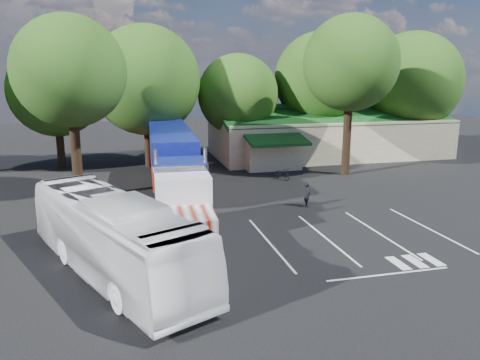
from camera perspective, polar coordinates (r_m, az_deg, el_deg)
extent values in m
plane|color=black|center=(30.40, 0.22, -3.79)|extent=(120.00, 120.00, 0.00)
cube|color=beige|center=(51.26, 10.57, 5.23)|extent=(24.00, 11.00, 4.00)
cube|color=#144719|center=(48.82, 11.86, 7.74)|extent=(24.20, 6.25, 2.10)
cube|color=#144719|center=(53.17, 9.62, 8.26)|extent=(24.20, 6.25, 2.10)
cube|color=beige|center=(43.22, 3.96, 3.17)|extent=(5.00, 2.50, 2.80)
cube|color=#144719|center=(41.76, 4.53, 4.90)|extent=(5.40, 3.19, 0.80)
cylinder|color=black|center=(46.88, -21.04, 3.85)|extent=(0.70, 0.70, 4.00)
sphere|color=#1E4112|center=(46.40, -21.56, 10.13)|extent=(8.40, 8.40, 8.40)
cylinder|color=black|center=(44.95, -11.11, 4.31)|extent=(0.70, 0.70, 4.30)
sphere|color=#1E4112|center=(44.46, -11.45, 11.85)|extent=(10.00, 10.00, 10.00)
cylinder|color=black|center=(47.56, -0.26, 4.61)|extent=(0.70, 0.70, 3.60)
sphere|color=#1E4112|center=(47.09, -0.27, 10.39)|extent=(8.00, 8.00, 8.00)
cylinder|color=black|center=(50.82, 9.55, 5.49)|extent=(0.70, 0.70, 4.50)
sphere|color=#1E4112|center=(50.40, 9.81, 12.09)|extent=(9.60, 9.60, 9.60)
cylinder|color=black|center=(54.59, 19.77, 5.10)|extent=(0.70, 0.70, 3.90)
sphere|color=#1E4112|center=(54.16, 20.25, 11.23)|extent=(10.40, 10.40, 10.40)
cylinder|color=black|center=(34.86, -19.32, 2.73)|extent=(0.70, 0.70, 6.00)
sphere|color=#1E4112|center=(34.37, -20.07, 12.36)|extent=(7.60, 7.60, 7.60)
cylinder|color=black|center=(41.53, 12.89, 5.05)|extent=(0.70, 0.70, 6.50)
sphere|color=#1E4112|center=(41.16, 13.35, 13.70)|extent=(8.00, 8.00, 8.00)
cube|color=black|center=(25.29, -6.93, -5.40)|extent=(1.49, 7.98, 0.28)
cube|color=white|center=(21.35, -5.99, -9.26)|extent=(2.85, 0.41, 0.62)
cube|color=white|center=(21.31, -6.09, -7.34)|extent=(1.37, 0.20, 1.02)
cube|color=white|center=(22.46, -6.42, -5.65)|extent=(2.73, 2.84, 1.30)
cube|color=silver|center=(24.43, -6.94, -2.45)|extent=(2.92, 1.94, 2.61)
cube|color=black|center=(23.57, -6.83, -1.59)|extent=(2.61, 0.21, 1.13)
cube|color=white|center=(25.02, -7.21, 1.39)|extent=(2.95, 0.25, 0.28)
cube|color=#0D125E|center=(26.34, -7.31, -0.80)|extent=(2.94, 2.40, 3.06)
cylinder|color=white|center=(25.20, -10.12, -0.61)|extent=(0.21, 0.21, 3.86)
cylinder|color=white|center=(25.38, -4.22, -0.34)|extent=(0.21, 0.21, 3.86)
cylinder|color=white|center=(25.34, -10.42, -5.49)|extent=(0.83, 1.85, 0.75)
cylinder|color=white|center=(25.55, -3.51, -5.13)|extent=(0.83, 1.85, 0.75)
cube|color=white|center=(36.01, -8.46, 2.73)|extent=(3.61, 14.64, 1.70)
cube|color=navy|center=(35.77, -8.54, 5.15)|extent=(3.61, 14.64, 1.36)
cube|color=black|center=(40.96, -8.75, 1.88)|extent=(1.54, 4.03, 0.40)
cube|color=black|center=(30.37, -9.23, -2.42)|extent=(0.14, 0.14, 1.59)
cube|color=black|center=(30.46, -6.24, -2.28)|extent=(0.14, 0.14, 1.59)
cube|color=white|center=(43.60, -8.90, 1.95)|extent=(2.73, 0.26, 0.14)
cylinder|color=black|center=(22.23, -9.32, -8.76)|extent=(0.45, 1.26, 1.25)
cylinder|color=black|center=(22.41, -3.16, -8.42)|extent=(0.45, 1.26, 1.25)
cylinder|color=black|center=(27.14, -9.76, -4.70)|extent=(0.45, 1.26, 1.25)
cylinder|color=black|center=(27.29, -4.74, -4.45)|extent=(0.45, 1.26, 1.25)
cylinder|color=black|center=(28.33, -9.84, -3.94)|extent=(0.45, 1.26, 1.25)
cylinder|color=black|center=(28.48, -5.03, -3.70)|extent=(0.45, 1.26, 1.25)
cylinder|color=black|center=(40.10, -10.37, 1.08)|extent=(0.45, 1.26, 1.25)
cylinder|color=black|center=(40.21, -6.98, 1.23)|extent=(0.45, 1.26, 1.25)
cylinder|color=black|center=(41.44, -10.41, 1.46)|extent=(0.45, 1.26, 1.25)
cylinder|color=black|center=(41.54, -7.12, 1.61)|extent=(0.45, 1.26, 1.25)
imported|color=black|center=(31.54, 8.18, -1.76)|extent=(0.48, 0.65, 1.63)
imported|color=black|center=(39.24, 5.16, 0.77)|extent=(1.31, 1.96, 0.97)
imported|color=silver|center=(21.40, -15.19, -6.58)|extent=(8.10, 12.99, 3.59)
imported|color=#A8ABB0|center=(46.10, 7.49, 2.82)|extent=(4.37, 2.27, 1.37)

